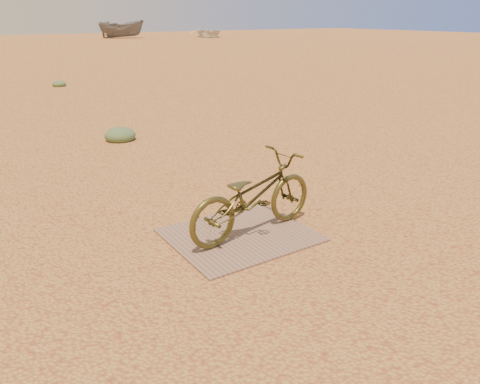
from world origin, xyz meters
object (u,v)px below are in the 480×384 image
plywood_board (240,235)px  boat_far_right (208,32)px  bicycle (253,196)px  boat_mid_right (122,29)px

plywood_board → boat_far_right: (23.54, 42.27, 0.55)m
bicycle → boat_mid_right: 47.73m
plywood_board → boat_mid_right: boat_mid_right is taller
boat_mid_right → boat_far_right: size_ratio=0.84×
plywood_board → bicycle: size_ratio=0.90×
plywood_board → bicycle: bearing=-16.5°
plywood_board → boat_far_right: bearing=60.9°
boat_far_right → boat_mid_right: bearing=-177.9°
bicycle → boat_mid_right: boat_mid_right is taller
plywood_board → boat_far_right: size_ratio=0.28×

